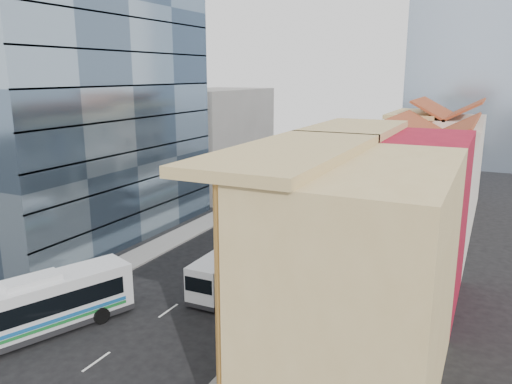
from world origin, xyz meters
The scene contains 13 objects.
ground centered at (0.00, 0.00, 0.00)m, with size 200.00×200.00×0.00m, color black.
sidewalk_right centered at (8.50, 22.00, 0.07)m, with size 3.00×90.00×0.15m, color slate.
sidewalk_left centered at (-8.50, 22.00, 0.07)m, with size 3.00×90.00×0.15m, color slate.
shophouse_tan centered at (14.00, 5.00, 6.00)m, with size 8.00×14.00×12.00m, color tan.
shophouse_red centered at (14.00, 17.00, 6.00)m, with size 8.00×10.00×12.00m, color maroon.
shophouse_cream_near centered at (14.00, 26.50, 5.00)m, with size 8.00×9.00×10.00m, color beige.
shophouse_cream_mid centered at (14.00, 35.50, 5.00)m, with size 8.00×9.00×10.00m, color beige.
shophouse_cream_far centered at (14.00, 46.00, 5.50)m, with size 8.00×12.00×11.00m, color beige.
office_tower centered at (-17.00, 19.00, 15.00)m, with size 12.00×26.00×30.00m, color #44576C.
office_block_far centered at (-16.00, 42.00, 7.00)m, with size 10.00×18.00×14.00m, color gray.
bus_left_near centered at (-5.50, 1.73, 1.96)m, with size 2.86×12.22×3.92m, color silver, non-canonical shape.
bus_left_far centered at (-2.00, 32.58, 1.55)m, with size 2.26×9.66×3.10m, color silver, non-canonical shape.
bus_right centered at (2.00, 13.95, 1.68)m, with size 2.45×10.45×3.35m, color silver, non-canonical shape.
Camera 1 is at (19.32, -18.00, 16.06)m, focal length 35.00 mm.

